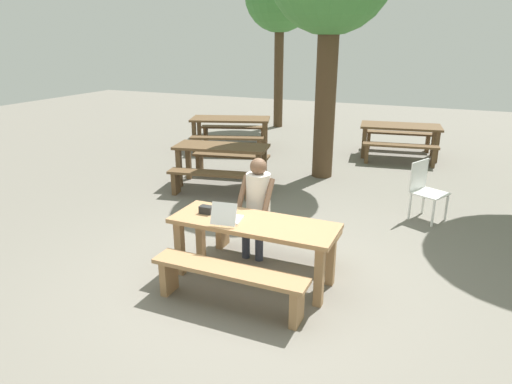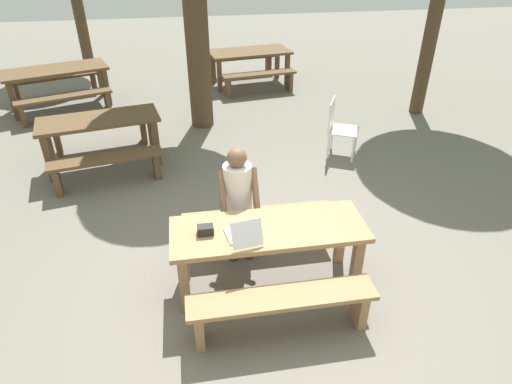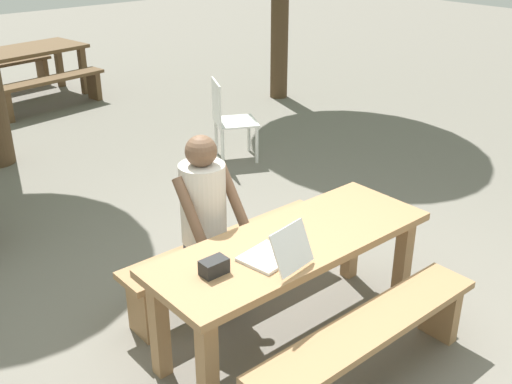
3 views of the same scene
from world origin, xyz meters
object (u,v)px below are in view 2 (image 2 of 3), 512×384
Objects in this scene: picnic_table_rear at (250,56)px; person_seated at (238,195)px; plastic_chair at (339,127)px; picnic_table_mid at (99,127)px; picnic_table_distant at (56,75)px; picnic_table_front at (269,237)px; laptop at (244,234)px; small_pouch at (205,230)px.

person_seated is at bearing -108.44° from picnic_table_rear.
person_seated reaches higher than plastic_chair.
plastic_chair is 0.49× the size of picnic_table_mid.
picnic_table_distant is at bearing 119.83° from person_seated.
picnic_table_front is 1.03× the size of picnic_table_mid.
picnic_table_distant is (-2.89, 5.03, -0.08)m from person_seated.
laptop reaches higher than plastic_chair.
picnic_table_mid is (-3.57, 0.23, 0.16)m from plastic_chair.
picnic_table_distant is (-1.15, 2.68, 0.03)m from picnic_table_mid.
person_seated is at bearing -64.79° from picnic_table_mid.
small_pouch reaches higher than picnic_table_rear.
picnic_table_rear is at bearing 82.83° from picnic_table_front.
picnic_table_mid reaches higher than picnic_table_front.
picnic_table_front is 4.79× the size of laptop.
small_pouch is at bearing -76.52° from picnic_table_mid.
picnic_table_front is 3.53m from picnic_table_mid.
picnic_table_mid is at bearing 126.30° from person_seated.
small_pouch is 3.25m from picnic_table_mid.
laptop reaches higher than picnic_table_rear.
picnic_table_rear is (1.07, 6.60, -0.14)m from laptop.
plastic_chair is at bearing -50.62° from picnic_table_distant.
person_seated is at bearing -79.17° from picnic_table_distant.
picnic_table_mid is at bearing 123.42° from picnic_table_front.
laptop is 0.36m from small_pouch.
picnic_table_front is 3.17m from plastic_chair.
picnic_table_distant is (-2.84, 5.76, -0.12)m from laptop.
person_seated is (0.38, 0.59, -0.02)m from small_pouch.
plastic_chair reaches higher than picnic_table_rear.
picnic_table_mid is (-1.35, 2.95, -0.13)m from small_pouch.
picnic_table_front is at bearing 175.66° from plastic_chair.
picnic_table_front is 1.00× the size of picnic_table_rear.
small_pouch is at bearing -110.81° from picnic_table_rear.
small_pouch is 0.71m from person_seated.
laptop is at bearing -22.01° from small_pouch.
plastic_chair is (1.84, 2.12, -0.26)m from person_seated.
plastic_chair reaches higher than small_pouch.
picnic_table_distant is (-4.72, 2.91, 0.18)m from plastic_chair.
plastic_chair is at bearing 49.12° from person_seated.
picnic_table_front is 6.51m from picnic_table_rear.
plastic_chair is 0.48× the size of picnic_table_rear.
picnic_table_mid is at bearing -85.65° from picnic_table_distant.
picnic_table_rear is at bearing 77.71° from small_pouch.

